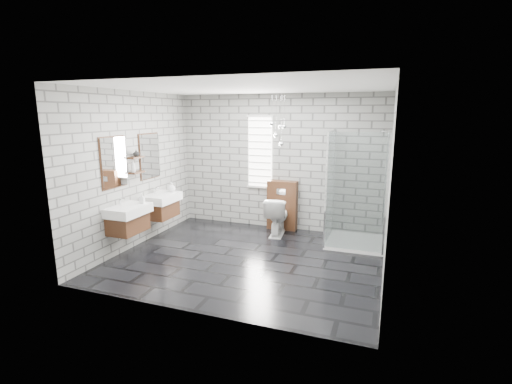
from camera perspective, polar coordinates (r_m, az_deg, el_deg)
The scene contains 20 objects.
floor at distance 6.17m, azimuth -1.34°, elevation -10.19°, with size 4.20×3.60×0.02m, color black.
ceiling at distance 5.73m, azimuth -1.47°, elevation 15.90°, with size 4.20×3.60×0.02m, color white.
wall_back at distance 7.49m, azimuth 3.61°, elevation 4.53°, with size 4.20×0.02×2.70m, color gray.
wall_front at distance 4.19m, azimuth -10.35°, elevation -1.58°, with size 4.20×0.02×2.70m, color gray.
wall_left at distance 6.84m, azimuth -18.16°, elevation 3.24°, with size 0.02×3.60×2.70m, color gray.
wall_right at distance 5.42m, azimuth 19.91°, elevation 0.96°, with size 0.02×3.60×2.70m, color gray.
vanity_left at distance 6.41m, azimuth -19.32°, elevation -2.81°, with size 0.47×0.70×1.57m.
vanity_right at distance 7.16m, azimuth -14.54°, elevation -1.01°, with size 0.47×0.70×1.57m.
shelf_lower at distance 6.75m, azimuth -17.86°, elevation 2.90°, with size 0.14×0.30×0.03m, color #4B2A17.
shelf_upper at distance 6.72m, azimuth -18.01°, elevation 5.09°, with size 0.14×0.30×0.03m, color #4B2A17.
window at distance 7.56m, azimuth 0.64°, elevation 6.15°, with size 0.56×0.05×1.48m.
cistern_panel at distance 7.52m, azimuth 4.06°, elevation -2.04°, with size 0.60×0.20×1.00m, color #4B2A17.
flush_plate at distance 7.35m, azimuth 3.88°, elevation 0.04°, with size 0.18×0.01×0.12m, color silver.
shower_enclosure at distance 6.78m, azimuth 14.29°, elevation -3.92°, with size 1.00×1.00×2.03m.
pendant_cluster at distance 6.98m, azimuth 3.52°, elevation 9.41°, with size 0.30×0.24×0.98m.
toilet at distance 7.21m, azimuth 3.25°, elevation -3.70°, with size 0.42×0.73×0.74m, color white.
soap_bottle_a at distance 6.46m, azimuth -17.14°, elevation -0.93°, with size 0.08×0.08×0.17m, color #B2B2B2.
soap_bottle_b at distance 7.26m, azimuth -12.87°, elevation 0.75°, with size 0.14×0.14×0.18m, color #B2B2B2.
soap_bottle_c at distance 6.65m, azimuth -18.38°, elevation 3.77°, with size 0.08×0.08×0.21m, color #B2B2B2.
vase at distance 6.71m, azimuth -17.95°, elevation 5.71°, with size 0.11×0.11×0.12m, color #B2B2B2.
Camera 1 is at (2.06, -5.33, 2.32)m, focal length 26.00 mm.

